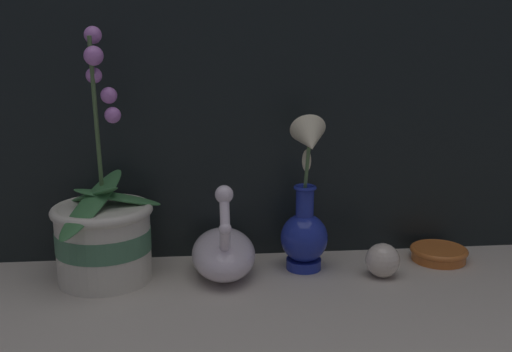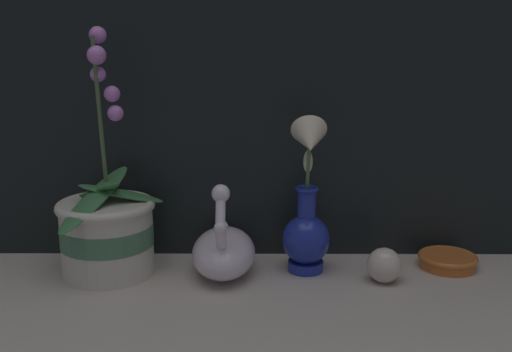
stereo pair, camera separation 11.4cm
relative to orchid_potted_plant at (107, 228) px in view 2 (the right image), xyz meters
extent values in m
plane|color=#BCB2A3|center=(0.32, -0.12, -0.09)|extent=(2.80, 2.80, 0.00)
cylinder|color=beige|center=(0.00, 0.00, -0.02)|extent=(0.18, 0.18, 0.15)
cylinder|color=#477A56|center=(0.00, 0.00, -0.01)|extent=(0.18, 0.18, 0.04)
torus|color=beige|center=(0.00, 0.00, 0.05)|extent=(0.19, 0.19, 0.02)
cylinder|color=#4C6B3D|center=(0.00, 0.00, 0.21)|extent=(0.01, 0.05, 0.31)
ellipsoid|color=#38703D|center=(0.03, 0.01, 0.07)|extent=(0.17, 0.08, 0.05)
ellipsoid|color=#38703D|center=(-0.02, 0.02, 0.07)|extent=(0.15, 0.16, 0.07)
ellipsoid|color=#38703D|center=(-0.01, -0.03, 0.07)|extent=(0.13, 0.22, 0.09)
sphere|color=#C67AD1|center=(0.00, 0.01, 0.37)|extent=(0.03, 0.03, 0.03)
sphere|color=#C67AD1|center=(0.01, -0.02, 0.33)|extent=(0.03, 0.03, 0.03)
sphere|color=#C67AD1|center=(0.00, 0.00, 0.30)|extent=(0.03, 0.03, 0.03)
sphere|color=#C67AD1|center=(0.03, 0.00, 0.26)|extent=(0.03, 0.03, 0.03)
sphere|color=#C67AD1|center=(0.03, -0.01, 0.23)|extent=(0.03, 0.03, 0.03)
ellipsoid|color=white|center=(0.23, 0.00, -0.05)|extent=(0.12, 0.19, 0.09)
cone|color=white|center=(0.23, 0.07, -0.03)|extent=(0.06, 0.08, 0.07)
cylinder|color=white|center=(0.23, -0.08, 0.00)|extent=(0.02, 0.06, 0.07)
sphere|color=white|center=(0.23, -0.10, 0.03)|extent=(0.02, 0.02, 0.02)
cylinder|color=white|center=(0.23, -0.08, 0.06)|extent=(0.02, 0.04, 0.06)
sphere|color=white|center=(0.23, -0.07, 0.09)|extent=(0.03, 0.03, 0.03)
cylinder|color=navy|center=(0.39, 0.02, -0.08)|extent=(0.07, 0.07, 0.02)
ellipsoid|color=navy|center=(0.39, 0.02, -0.03)|extent=(0.10, 0.10, 0.10)
cylinder|color=navy|center=(0.39, 0.02, 0.05)|extent=(0.04, 0.04, 0.06)
torus|color=navy|center=(0.39, 0.02, 0.08)|extent=(0.05, 0.05, 0.01)
cylinder|color=#567A47|center=(0.39, 0.00, 0.12)|extent=(0.01, 0.04, 0.09)
cone|color=beige|center=(0.39, -0.02, 0.18)|extent=(0.07, 0.09, 0.09)
ellipsoid|color=beige|center=(0.39, 0.01, 0.13)|extent=(0.02, 0.02, 0.04)
sphere|color=beige|center=(0.54, -0.04, -0.06)|extent=(0.07, 0.07, 0.07)
cylinder|color=#C66628|center=(0.68, 0.03, -0.08)|extent=(0.11, 0.11, 0.03)
torus|color=#C66628|center=(0.68, 0.03, -0.07)|extent=(0.12, 0.12, 0.01)
camera|label=1|loc=(0.19, -1.11, 0.37)|focal=42.00mm
camera|label=2|loc=(0.30, -1.12, 0.37)|focal=42.00mm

